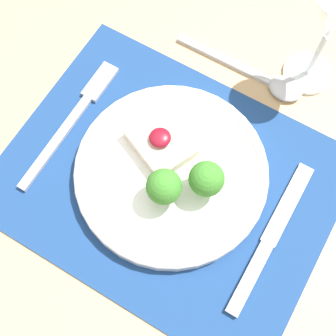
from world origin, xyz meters
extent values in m
plane|color=gray|center=(0.00, 0.00, 0.00)|extent=(8.00, 8.00, 0.00)
cube|color=tan|center=(0.00, 0.00, 0.71)|extent=(1.25, 1.03, 0.03)
cube|color=navy|center=(0.00, 0.00, 0.72)|extent=(0.42, 0.32, 0.00)
cylinder|color=white|center=(0.00, 0.01, 0.73)|extent=(0.25, 0.25, 0.02)
torus|color=white|center=(0.00, 0.01, 0.74)|extent=(0.25, 0.25, 0.01)
cube|color=beige|center=(-0.03, 0.03, 0.75)|extent=(0.10, 0.09, 0.02)
ellipsoid|color=maroon|center=(-0.03, 0.03, 0.77)|extent=(0.03, 0.03, 0.01)
cylinder|color=#84B256|center=(0.05, 0.01, 0.75)|extent=(0.01, 0.01, 0.02)
sphere|color=#387A28|center=(0.05, 0.01, 0.77)|extent=(0.04, 0.04, 0.04)
cylinder|color=#84B256|center=(0.01, -0.02, 0.75)|extent=(0.01, 0.01, 0.02)
sphere|color=#387A28|center=(0.01, -0.02, 0.77)|extent=(0.04, 0.04, 0.04)
cube|color=#B2B2B7|center=(-0.15, -0.03, 0.73)|extent=(0.01, 0.15, 0.01)
cube|color=#B2B2B7|center=(-0.15, 0.08, 0.73)|extent=(0.02, 0.06, 0.01)
cube|color=#B2B2B7|center=(0.15, -0.06, 0.73)|extent=(0.02, 0.10, 0.01)
cube|color=#B2B2B7|center=(0.15, 0.05, 0.73)|extent=(0.02, 0.12, 0.00)
cube|color=#B2B2B7|center=(-0.02, 0.20, 0.73)|extent=(0.15, 0.01, 0.01)
ellipsoid|color=#B2B2B7|center=(0.07, 0.20, 0.73)|extent=(0.05, 0.04, 0.01)
cylinder|color=white|center=(0.09, 0.24, 0.73)|extent=(0.07, 0.07, 0.01)
cylinder|color=white|center=(0.09, 0.24, 0.77)|extent=(0.01, 0.01, 0.08)
cone|color=white|center=(0.09, 0.24, 0.85)|extent=(0.07, 0.07, 0.08)
camera|label=1|loc=(0.10, -0.17, 1.29)|focal=50.00mm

